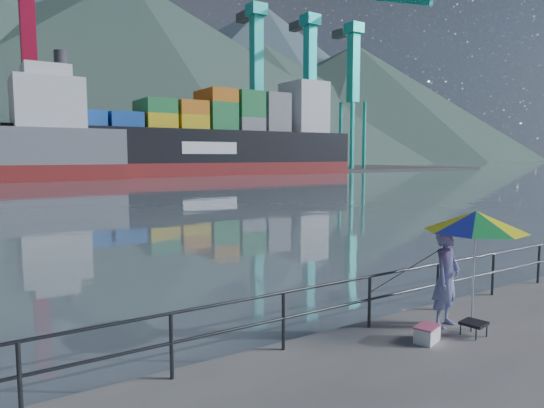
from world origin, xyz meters
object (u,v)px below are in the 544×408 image
at_px(fisherman, 446,278).
at_px(container_ship, 206,141).
at_px(beach_umbrella, 476,221).
at_px(cooler_bag, 427,335).

xyz_separation_m(fisherman, container_ship, (29.20, 73.09, 4.88)).
bearing_deg(beach_umbrella, fisherman, 122.69).
bearing_deg(fisherman, cooler_bag, -172.51).
height_order(fisherman, container_ship, container_ship).
distance_m(fisherman, cooler_bag, 1.31).
height_order(fisherman, beach_umbrella, beach_umbrella).
xyz_separation_m(cooler_bag, container_ship, (30.16, 73.46, 5.69)).
bearing_deg(fisherman, beach_umbrella, -70.64).
relative_size(fisherman, container_ship, 0.03).
height_order(cooler_bag, container_ship, container_ship).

